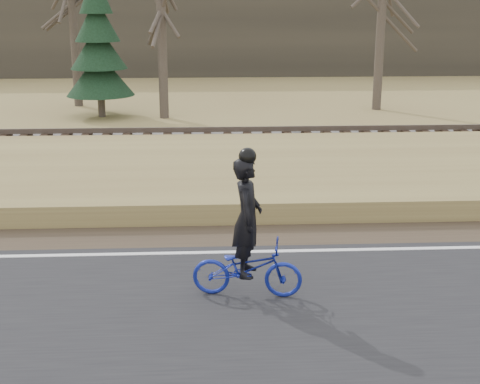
{
  "coord_description": "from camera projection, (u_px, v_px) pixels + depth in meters",
  "views": [
    {
      "loc": [
        -0.05,
        -11.01,
        4.46
      ],
      "look_at": [
        0.55,
        0.5,
        1.1
      ],
      "focal_mm": 50.0,
      "sensor_mm": 36.0,
      "label": 1
    }
  ],
  "objects": [
    {
      "name": "edge_line",
      "position": [
        210.0,
        252.0,
        11.98
      ],
      "size": [
        120.0,
        0.12,
        0.01
      ],
      "primitive_type": "cube",
      "color": "silver",
      "rests_on": "road"
    },
    {
      "name": "ground",
      "position": [
        210.0,
        260.0,
        11.81
      ],
      "size": [
        120.0,
        120.0,
        0.0
      ],
      "primitive_type": "plane",
      "color": "olive",
      "rests_on": "ground"
    },
    {
      "name": "ballast",
      "position": [
        208.0,
        149.0,
        19.42
      ],
      "size": [
        120.0,
        3.0,
        0.45
      ],
      "primitive_type": "cube",
      "color": "slate",
      "rests_on": "ground"
    },
    {
      "name": "conifer",
      "position": [
        98.0,
        48.0,
        25.28
      ],
      "size": [
        2.6,
        2.6,
        5.51
      ],
      "color": "#4C4237",
      "rests_on": "ground"
    },
    {
      "name": "bare_tree_near_left",
      "position": [
        162.0,
        37.0,
        24.89
      ],
      "size": [
        0.36,
        0.36,
        6.13
      ],
      "primitive_type": "cylinder",
      "color": "#4C4237",
      "rests_on": "ground"
    },
    {
      "name": "bare_tree_left",
      "position": [
        73.0,
        22.0,
        27.63
      ],
      "size": [
        0.36,
        0.36,
        6.94
      ],
      "primitive_type": "cylinder",
      "color": "#4C4237",
      "rests_on": "ground"
    },
    {
      "name": "embankment",
      "position": [
        209.0,
        184.0,
        15.77
      ],
      "size": [
        120.0,
        5.0,
        0.44
      ],
      "primitive_type": "cube",
      "color": "olive",
      "rests_on": "ground"
    },
    {
      "name": "cyclist",
      "position": [
        247.0,
        248.0,
        10.07
      ],
      "size": [
        1.74,
        0.82,
        2.32
      ],
      "rotation": [
        0.0,
        0.0,
        1.42
      ],
      "color": "navy",
      "rests_on": "road"
    },
    {
      "name": "road",
      "position": [
        212.0,
        325.0,
        9.41
      ],
      "size": [
        120.0,
        6.0,
        0.06
      ],
      "primitive_type": "cube",
      "color": "black",
      "rests_on": "ground"
    },
    {
      "name": "treeline_backdrop",
      "position": [
        205.0,
        23.0,
        39.73
      ],
      "size": [
        120.0,
        4.0,
        6.0
      ],
      "primitive_type": "cube",
      "color": "#383328",
      "rests_on": "ground"
    },
    {
      "name": "railroad",
      "position": [
        208.0,
        139.0,
        19.33
      ],
      "size": [
        120.0,
        2.4,
        0.29
      ],
      "color": "black",
      "rests_on": "ballast"
    },
    {
      "name": "bare_tree_center",
      "position": [
        382.0,
        13.0,
        26.6
      ],
      "size": [
        0.36,
        0.36,
        7.76
      ],
      "primitive_type": "cylinder",
      "color": "#4C4237",
      "rests_on": "ground"
    },
    {
      "name": "shoulder",
      "position": [
        210.0,
        236.0,
        12.95
      ],
      "size": [
        120.0,
        1.6,
        0.04
      ],
      "primitive_type": "cube",
      "color": "#473A2B",
      "rests_on": "ground"
    }
  ]
}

